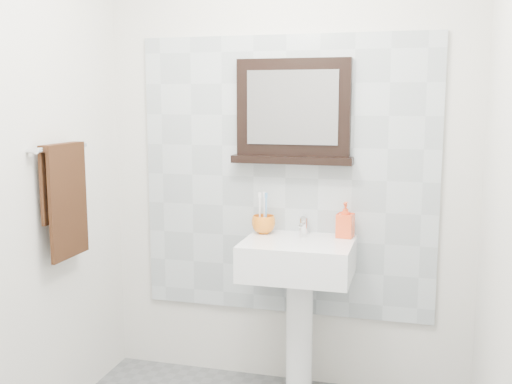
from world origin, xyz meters
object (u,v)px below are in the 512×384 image
(toothbrush_cup, at_px, (263,224))
(framed_mirror, at_px, (293,114))
(pedestal_sink, at_px, (298,275))
(soap_dispenser, at_px, (345,220))
(hand_towel, at_px, (65,192))

(toothbrush_cup, bearing_deg, framed_mirror, 30.04)
(pedestal_sink, height_order, framed_mirror, framed_mirror)
(pedestal_sink, height_order, soap_dispenser, soap_dispenser)
(pedestal_sink, xyz_separation_m, framed_mirror, (-0.07, 0.19, 0.81))
(pedestal_sink, distance_m, toothbrush_cup, 0.33)
(pedestal_sink, distance_m, soap_dispenser, 0.37)
(toothbrush_cup, bearing_deg, soap_dispenser, 2.76)
(framed_mirror, bearing_deg, soap_dispenser, -11.44)
(hand_towel, bearing_deg, toothbrush_cup, 32.03)
(soap_dispenser, height_order, hand_towel, hand_towel)
(framed_mirror, height_order, hand_towel, framed_mirror)
(pedestal_sink, relative_size, hand_towel, 1.75)
(soap_dispenser, bearing_deg, pedestal_sink, -143.14)
(pedestal_sink, xyz_separation_m, toothbrush_cup, (-0.21, 0.11, 0.23))
(soap_dispenser, distance_m, hand_towel, 1.40)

